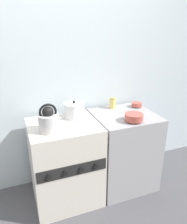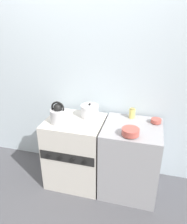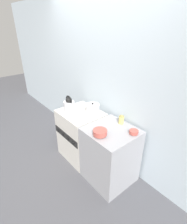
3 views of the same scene
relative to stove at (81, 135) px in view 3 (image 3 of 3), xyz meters
name	(u,v)px [view 3 (image 3 of 3)]	position (x,y,z in m)	size (l,w,h in m)	color
ground_plane	(68,162)	(0.00, -0.28, -0.42)	(12.00, 12.00, 0.00)	#4C4C51
wall_back	(100,82)	(0.00, 0.40, 0.83)	(7.00, 0.06, 2.50)	silver
stove	(81,135)	(0.00, 0.00, 0.00)	(0.65, 0.59, 0.84)	beige
counter	(110,155)	(0.66, 0.02, 0.00)	(0.63, 0.61, 0.84)	#99999E
kettle	(69,105)	(-0.14, -0.10, 0.52)	(0.21, 0.18, 0.25)	silver
cooking_pot	(93,109)	(0.15, 0.13, 0.50)	(0.21, 0.21, 0.18)	silver
enamel_bowl	(100,132)	(0.65, -0.17, 0.46)	(0.18, 0.18, 0.08)	#B75147
small_ceramic_bowl	(134,132)	(0.89, 0.17, 0.45)	(0.11, 0.11, 0.05)	#B75147
storage_jar	(121,120)	(0.62, 0.24, 0.48)	(0.07, 0.07, 0.12)	#E0CC66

